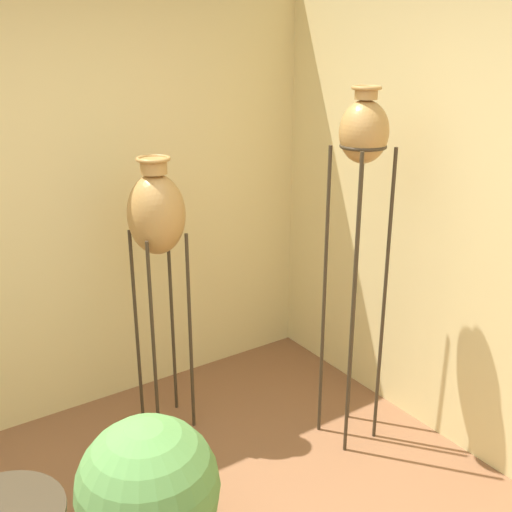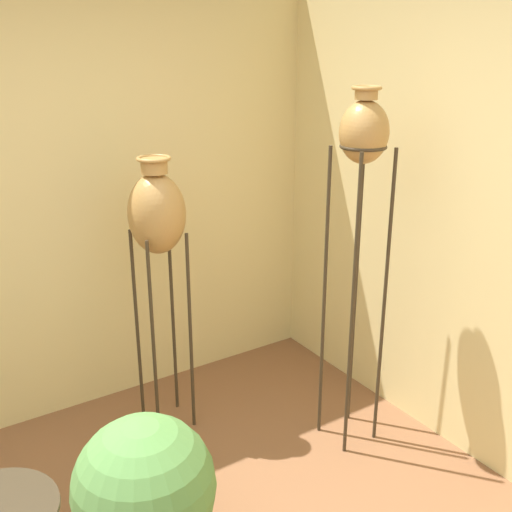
{
  "view_description": "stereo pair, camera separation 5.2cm",
  "coord_description": "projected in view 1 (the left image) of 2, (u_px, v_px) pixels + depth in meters",
  "views": [
    {
      "loc": [
        -0.61,
        -1.39,
        2.2
      ],
      "look_at": [
        1.11,
        1.15,
        1.1
      ],
      "focal_mm": 42.0,
      "sensor_mm": 36.0,
      "label": 1
    },
    {
      "loc": [
        -0.57,
        -1.42,
        2.2
      ],
      "look_at": [
        1.11,
        1.15,
        1.1
      ],
      "focal_mm": 42.0,
      "sensor_mm": 36.0,
      "label": 2
    }
  ],
  "objects": [
    {
      "name": "vase_stand_tall",
      "position": [
        363.0,
        151.0,
        3.02
      ],
      "size": [
        0.25,
        0.25,
        2.0
      ],
      "color": "#382D1E",
      "rests_on": "ground_plane"
    },
    {
      "name": "vase_stand_medium",
      "position": [
        157.0,
        218.0,
        3.24
      ],
      "size": [
        0.32,
        0.32,
        1.64
      ],
      "color": "#382D1E",
      "rests_on": "ground_plane"
    },
    {
      "name": "potted_plant",
      "position": [
        149.0,
        493.0,
        2.53
      ],
      "size": [
        0.61,
        0.61,
        0.74
      ],
      "color": "#B26647",
      "rests_on": "ground_plane"
    }
  ]
}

